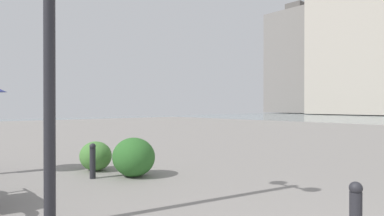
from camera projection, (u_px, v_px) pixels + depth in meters
building_annex at (362, 30)px, 60.94m from camera, size 16.66×11.25×31.22m
building_highrise at (297, 63)px, 76.88m from camera, size 10.81×10.87×25.34m
bollard_mid at (93, 160)px, 6.80m from camera, size 0.13×0.13×0.73m
shrub_low at (96, 156)px, 7.64m from camera, size 0.79×0.71×0.67m
shrub_round at (134, 157)px, 7.00m from camera, size 0.97×0.87×0.83m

